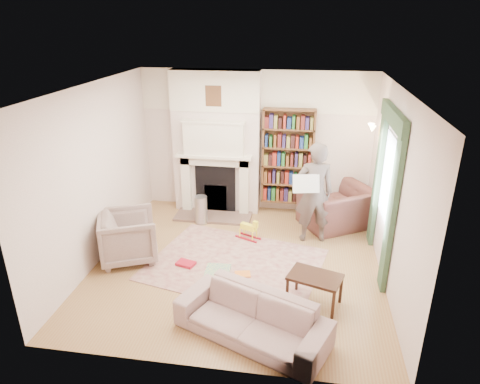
% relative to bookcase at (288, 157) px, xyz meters
% --- Properties ---
extents(floor, '(4.50, 4.50, 0.00)m').
position_rel_bookcase_xyz_m(floor, '(-0.65, -2.12, -1.18)').
color(floor, '#95653B').
rests_on(floor, ground).
extents(ceiling, '(4.50, 4.50, 0.00)m').
position_rel_bookcase_xyz_m(ceiling, '(-0.65, -2.12, 1.62)').
color(ceiling, white).
rests_on(ceiling, wall_back).
extents(wall_back, '(4.50, 0.00, 4.50)m').
position_rel_bookcase_xyz_m(wall_back, '(-0.65, 0.13, 0.22)').
color(wall_back, white).
rests_on(wall_back, floor).
extents(wall_front, '(4.50, 0.00, 4.50)m').
position_rel_bookcase_xyz_m(wall_front, '(-0.65, -4.37, 0.22)').
color(wall_front, white).
rests_on(wall_front, floor).
extents(wall_left, '(0.00, 4.50, 4.50)m').
position_rel_bookcase_xyz_m(wall_left, '(-2.90, -2.12, 0.22)').
color(wall_left, white).
rests_on(wall_left, floor).
extents(wall_right, '(0.00, 4.50, 4.50)m').
position_rel_bookcase_xyz_m(wall_right, '(1.60, -2.12, 0.22)').
color(wall_right, white).
rests_on(wall_right, floor).
extents(fireplace, '(1.70, 0.58, 2.80)m').
position_rel_bookcase_xyz_m(fireplace, '(-1.40, -0.07, 0.21)').
color(fireplace, white).
rests_on(fireplace, floor).
extents(bookcase, '(1.00, 0.24, 1.85)m').
position_rel_bookcase_xyz_m(bookcase, '(0.00, 0.00, 0.00)').
color(bookcase, brown).
rests_on(bookcase, floor).
extents(window, '(0.02, 0.90, 1.30)m').
position_rel_bookcase_xyz_m(window, '(1.58, -1.72, 0.27)').
color(window, silver).
rests_on(window, wall_right).
extents(curtain_left, '(0.07, 0.32, 2.40)m').
position_rel_bookcase_xyz_m(curtain_left, '(1.55, -2.42, 0.02)').
color(curtain_left, '#314D35').
rests_on(curtain_left, floor).
extents(curtain_right, '(0.07, 0.32, 2.40)m').
position_rel_bookcase_xyz_m(curtain_right, '(1.55, -1.02, 0.02)').
color(curtain_right, '#314D35').
rests_on(curtain_right, floor).
extents(pelmet, '(0.09, 1.70, 0.24)m').
position_rel_bookcase_xyz_m(pelmet, '(1.54, -1.72, 1.20)').
color(pelmet, '#314D35').
rests_on(pelmet, wall_right).
extents(wall_sconce, '(0.20, 0.24, 0.24)m').
position_rel_bookcase_xyz_m(wall_sconce, '(1.38, -0.62, 0.72)').
color(wall_sconce, gold).
rests_on(wall_sconce, wall_right).
extents(rug, '(3.03, 2.58, 0.01)m').
position_rel_bookcase_xyz_m(rug, '(-0.69, -2.16, -1.17)').
color(rug, '#C3AF93').
rests_on(rug, floor).
extents(armchair_reading, '(1.57, 1.52, 0.78)m').
position_rel_bookcase_xyz_m(armchair_reading, '(0.97, -0.52, -0.78)').
color(armchair_reading, '#522E2B').
rests_on(armchair_reading, floor).
extents(armchair_left, '(1.16, 1.14, 0.80)m').
position_rel_bookcase_xyz_m(armchair_left, '(-2.43, -2.23, -0.77)').
color(armchair_left, '#A59D88').
rests_on(armchair_left, floor).
extents(sofa, '(2.04, 1.44, 0.56)m').
position_rel_bookcase_xyz_m(sofa, '(-0.20, -3.77, -0.90)').
color(sofa, '#AD9B8E').
rests_on(sofa, floor).
extents(man_reading, '(0.73, 0.55, 1.80)m').
position_rel_bookcase_xyz_m(man_reading, '(0.52, -1.12, -0.27)').
color(man_reading, '#534742').
rests_on(man_reading, floor).
extents(newspaper, '(0.46, 0.21, 0.30)m').
position_rel_bookcase_xyz_m(newspaper, '(0.37, -1.32, -0.04)').
color(newspaper, silver).
rests_on(newspaper, man_reading).
extents(coffee_table, '(0.81, 0.65, 0.45)m').
position_rel_bookcase_xyz_m(coffee_table, '(0.56, -2.98, -0.95)').
color(coffee_table, '#392113').
rests_on(coffee_table, floor).
extents(paraffin_heater, '(0.29, 0.29, 0.55)m').
position_rel_bookcase_xyz_m(paraffin_heater, '(-1.58, -0.77, -0.90)').
color(paraffin_heater, '#ABADB3').
rests_on(paraffin_heater, floor).
extents(rocking_horse, '(0.48, 0.34, 0.39)m').
position_rel_bookcase_xyz_m(rocking_horse, '(-0.59, -1.27, -0.98)').
color(rocking_horse, yellow).
rests_on(rocking_horse, rug).
extents(board_game, '(0.40, 0.40, 0.03)m').
position_rel_bookcase_xyz_m(board_game, '(-0.92, -2.42, -1.15)').
color(board_game, '#D8DD4E').
rests_on(board_game, rug).
extents(game_box_lid, '(0.33, 0.27, 0.05)m').
position_rel_bookcase_xyz_m(game_box_lid, '(-1.46, -2.31, -1.14)').
color(game_box_lid, '#A71325').
rests_on(game_box_lid, rug).
extents(comic_annuals, '(0.35, 0.58, 0.02)m').
position_rel_bookcase_xyz_m(comic_annuals, '(-0.48, -2.60, -1.16)').
color(comic_annuals, red).
rests_on(comic_annuals, rug).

